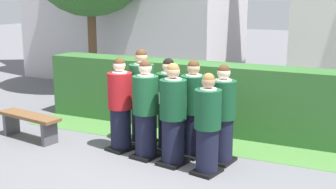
% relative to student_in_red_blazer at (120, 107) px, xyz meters
% --- Properties ---
extents(ground_plane, '(60.00, 60.00, 0.00)m').
position_rel_student_in_red_blazer_xyz_m(ground_plane, '(0.86, -0.17, -0.77)').
color(ground_plane, slate).
extents(student_in_red_blazer, '(0.47, 0.54, 1.62)m').
position_rel_student_in_red_blazer_xyz_m(student_in_red_blazer, '(0.00, 0.00, 0.00)').
color(student_in_red_blazer, black).
rests_on(student_in_red_blazer, ground).
extents(student_front_row_1, '(0.45, 0.55, 1.63)m').
position_rel_student_in_red_blazer_xyz_m(student_front_row_1, '(0.57, -0.13, 0.01)').
color(student_front_row_1, black).
rests_on(student_front_row_1, ground).
extents(student_front_row_2, '(0.45, 0.55, 1.63)m').
position_rel_student_in_red_blazer_xyz_m(student_front_row_2, '(1.10, -0.22, 0.00)').
color(student_front_row_2, black).
rests_on(student_front_row_2, ground).
extents(student_front_row_3, '(0.44, 0.50, 1.54)m').
position_rel_student_in_red_blazer_xyz_m(student_front_row_3, '(1.72, -0.34, -0.04)').
color(student_front_row_3, black).
rests_on(student_front_row_3, ground).
extents(student_rear_row_0, '(0.51, 0.58, 1.72)m').
position_rel_student_in_red_blazer_xyz_m(student_rear_row_0, '(0.15, 0.49, 0.05)').
color(student_rear_row_0, black).
rests_on(student_rear_row_0, ground).
extents(student_rear_row_1, '(0.43, 0.51, 1.60)m').
position_rel_student_in_red_blazer_xyz_m(student_rear_row_1, '(0.73, 0.39, -0.01)').
color(student_rear_row_1, black).
rests_on(student_rear_row_1, ground).
extents(student_rear_row_2, '(0.47, 0.53, 1.62)m').
position_rel_student_in_red_blazer_xyz_m(student_rear_row_2, '(1.23, 0.28, 0.00)').
color(student_rear_row_2, black).
rests_on(student_rear_row_2, ground).
extents(student_rear_row_3, '(0.42, 0.50, 1.59)m').
position_rel_student_in_red_blazer_xyz_m(student_rear_row_3, '(1.77, 0.20, -0.01)').
color(student_rear_row_3, black).
rests_on(student_rear_row_3, ground).
extents(hedge, '(7.00, 0.70, 1.34)m').
position_rel_student_in_red_blazer_xyz_m(hedge, '(0.86, 1.77, -0.10)').
color(hedge, '#33662D').
rests_on(hedge, ground).
extents(wooden_bench, '(1.44, 0.58, 0.48)m').
position_rel_student_in_red_blazer_xyz_m(wooden_bench, '(-1.84, -0.25, -0.42)').
color(wooden_bench, brown).
rests_on(wooden_bench, ground).
extents(lawn_strip, '(7.00, 0.90, 0.01)m').
position_rel_student_in_red_blazer_xyz_m(lawn_strip, '(0.86, 0.97, -0.77)').
color(lawn_strip, '#477A38').
rests_on(lawn_strip, ground).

